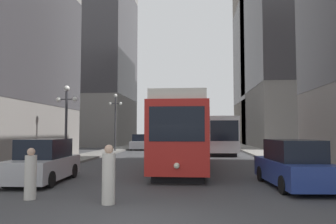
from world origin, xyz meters
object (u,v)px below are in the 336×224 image
object	(u,v)px
transit_bus	(218,133)
pedestrian_crossing_far	(109,176)
parked_car_left_mid	(44,162)
pedestrian_crossing_near	(31,175)
lamp_post_left_far	(115,114)
streetcar	(184,132)
parked_car_right_far	(293,165)
parked_car_left_near	(141,143)
lamp_post_left_near	(66,111)

from	to	relation	value
transit_bus	pedestrian_crossing_far	world-z (taller)	transit_bus
transit_bus	parked_car_left_mid	xyz separation A→B (m)	(-8.75, -19.65, -1.10)
pedestrian_crossing_near	lamp_post_left_far	bearing A→B (deg)	98.37
streetcar	lamp_post_left_far	xyz separation A→B (m)	(-7.61, 13.32, 1.92)
pedestrian_crossing_near	pedestrian_crossing_far	size ratio (longest dim) A/B	0.93
streetcar	parked_car_right_far	size ratio (longest dim) A/B	2.84
transit_bus	parked_car_left_near	bearing A→B (deg)	152.54
transit_bus	parked_car_right_far	xyz separation A→B (m)	(1.41, -20.02, -1.10)
streetcar	parked_car_right_far	xyz separation A→B (m)	(4.44, -6.51, -1.26)
pedestrian_crossing_near	lamp_post_left_far	world-z (taller)	lamp_post_left_far
parked_car_right_far	parked_car_left_near	bearing A→B (deg)	-70.83
pedestrian_crossing_near	pedestrian_crossing_far	xyz separation A→B (m)	(2.64, -0.44, 0.06)
streetcar	lamp_post_left_far	bearing A→B (deg)	120.08
transit_bus	pedestrian_crossing_far	bearing A→B (deg)	-102.59
parked_car_right_far	pedestrian_crossing_far	xyz separation A→B (m)	(-6.31, -3.38, -0.03)
parked_car_left_near	pedestrian_crossing_far	xyz separation A→B (m)	(3.84, -27.80, -0.03)
transit_bus	pedestrian_crossing_near	bearing A→B (deg)	-108.95
parked_car_left_mid	parked_car_right_far	world-z (taller)	same
parked_car_left_mid	pedestrian_crossing_far	bearing A→B (deg)	-47.39
parked_car_right_far	lamp_post_left_far	size ratio (longest dim) A/B	0.80
streetcar	parked_car_left_near	distance (m)	18.85
lamp_post_left_near	streetcar	bearing A→B (deg)	-4.96
parked_car_left_mid	lamp_post_left_near	distance (m)	7.52
pedestrian_crossing_far	lamp_post_left_far	xyz separation A→B (m)	(-5.74, 23.21, 3.20)
parked_car_right_far	pedestrian_crossing_near	distance (m)	9.43
lamp_post_left_near	parked_car_right_far	bearing A→B (deg)	-30.72
parked_car_right_far	pedestrian_crossing_near	xyz separation A→B (m)	(-8.96, -2.94, -0.09)
streetcar	pedestrian_crossing_far	distance (m)	10.14
parked_car_left_near	parked_car_right_far	bearing A→B (deg)	-67.42
transit_bus	lamp_post_left_far	world-z (taller)	lamp_post_left_far
parked_car_left_near	lamp_post_left_near	size ratio (longest dim) A/B	0.90
parked_car_right_far	pedestrian_crossing_far	world-z (taller)	parked_car_right_far
parked_car_left_mid	pedestrian_crossing_near	distance (m)	3.53
parked_car_left_mid	lamp_post_left_near	size ratio (longest dim) A/B	0.88
streetcar	lamp_post_left_far	size ratio (longest dim) A/B	2.26
parked_car_left_near	lamp_post_left_near	distance (m)	17.56
transit_bus	parked_car_right_far	bearing A→B (deg)	-86.73
parked_car_left_near	pedestrian_crossing_near	bearing A→B (deg)	-87.49
parked_car_right_far	pedestrian_crossing_near	size ratio (longest dim) A/B	2.93
parked_car_left_near	pedestrian_crossing_far	distance (m)	28.07
parked_car_left_mid	pedestrian_crossing_far	world-z (taller)	parked_car_left_mid
lamp_post_left_near	lamp_post_left_far	world-z (taller)	lamp_post_left_far
parked_car_right_far	lamp_post_left_near	xyz separation A→B (m)	(-12.06, 7.17, 2.61)
parked_car_left_near	lamp_post_left_near	xyz separation A→B (m)	(-1.90, -17.26, 2.61)
lamp_post_left_near	transit_bus	bearing A→B (deg)	50.37
parked_car_left_near	parked_car_left_mid	bearing A→B (deg)	-90.01
pedestrian_crossing_near	lamp_post_left_near	size ratio (longest dim) A/B	0.32
parked_car_left_mid	pedestrian_crossing_far	xyz separation A→B (m)	(3.84, -3.75, -0.03)
streetcar	pedestrian_crossing_near	bearing A→B (deg)	-115.21
parked_car_left_near	transit_bus	bearing A→B (deg)	-26.71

